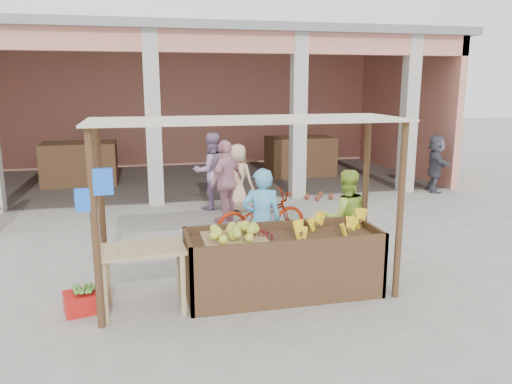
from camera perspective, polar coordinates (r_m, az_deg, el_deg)
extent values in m
plane|color=gray|center=(6.88, -1.05, -11.87)|extent=(60.00, 60.00, 0.00)
cube|color=tan|center=(17.61, -8.92, 9.52)|extent=(14.00, 0.20, 4.00)
cube|color=tan|center=(16.80, 16.39, 9.05)|extent=(0.20, 6.00, 4.00)
cube|color=tan|center=(11.90, -7.04, 16.73)|extent=(14.00, 0.30, 0.50)
cube|color=slate|center=(14.75, -8.32, 17.19)|extent=(14.40, 6.40, 0.20)
cube|color=beige|center=(11.82, -11.69, 8.11)|extent=(0.35, 0.35, 4.00)
cube|color=beige|center=(12.41, 4.85, 8.50)|extent=(0.35, 0.35, 4.00)
cube|color=beige|center=(13.63, 17.08, 8.35)|extent=(0.35, 0.35, 4.00)
cube|color=#533321|center=(14.91, -19.48, 3.06)|extent=(2.00, 1.20, 1.20)
cube|color=#533321|center=(15.57, 5.06, 4.09)|extent=(2.00, 1.20, 1.20)
cube|color=#533321|center=(6.84, 3.08, -8.41)|extent=(2.60, 0.95, 0.80)
cylinder|color=#533321|center=(5.95, -17.91, -4.34)|extent=(0.09, 0.09, 2.35)
cylinder|color=#533321|center=(6.75, 16.15, -2.27)|extent=(0.09, 0.09, 2.35)
cylinder|color=#533321|center=(6.96, -17.23, -1.91)|extent=(0.09, 0.09, 2.35)
cylinder|color=#533321|center=(7.66, 12.37, -0.36)|extent=(0.09, 0.09, 2.35)
cube|color=beige|center=(6.38, -0.84, 8.28)|extent=(4.00, 1.35, 0.03)
cube|color=blue|center=(5.81, -17.10, 1.16)|extent=(0.22, 0.08, 0.30)
cube|color=blue|center=(5.87, -19.12, -0.87)|extent=(0.18, 0.07, 0.26)
cube|color=#95774D|center=(6.53, -2.53, -5.43)|extent=(0.81, 0.71, 0.06)
ellipsoid|color=#D1D43E|center=(6.50, -2.54, -4.54)|extent=(0.69, 0.61, 0.15)
ellipsoid|color=maroon|center=(6.63, 0.51, -4.83)|extent=(0.40, 0.33, 0.13)
cube|color=tan|center=(6.39, -12.81, -6.38)|extent=(1.06, 0.75, 0.04)
cube|color=tan|center=(6.28, -16.88, -10.97)|extent=(0.06, 0.06, 0.79)
cube|color=tan|center=(6.27, -8.34, -10.57)|extent=(0.06, 0.06, 0.79)
cube|color=tan|center=(6.82, -16.58, -9.07)|extent=(0.06, 0.06, 0.79)
cube|color=tan|center=(6.81, -8.76, -8.70)|extent=(0.06, 0.06, 0.79)
cube|color=red|center=(6.78, -18.95, -11.77)|extent=(0.57, 0.47, 0.26)
ellipsoid|color=maroon|center=(12.21, 7.07, 0.45)|extent=(0.48, 0.48, 0.65)
ellipsoid|color=maroon|center=(12.39, 8.63, 0.58)|extent=(0.48, 0.48, 0.65)
ellipsoid|color=maroon|center=(12.58, 7.40, 0.78)|extent=(0.48, 0.48, 0.65)
ellipsoid|color=maroon|center=(12.29, 5.86, 0.55)|extent=(0.48, 0.48, 0.65)
imported|color=#58B6E9|center=(7.42, 0.67, -2.97)|extent=(0.72, 0.58, 1.72)
imported|color=#AAD140|center=(7.88, 10.20, -2.67)|extent=(0.83, 0.54, 1.61)
imported|color=#932006|center=(9.13, 0.60, -2.61)|extent=(0.84, 1.85, 0.93)
imported|color=#CA8899|center=(10.19, -3.40, 1.50)|extent=(1.16, 1.15, 1.82)
imported|color=tan|center=(11.06, -2.17, 2.02)|extent=(0.96, 0.92, 1.68)
imported|color=#484652|center=(13.93, 19.86, 3.24)|extent=(1.06, 1.58, 1.59)
imported|color=gray|center=(11.35, -5.15, 2.81)|extent=(1.03, 0.74, 1.90)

